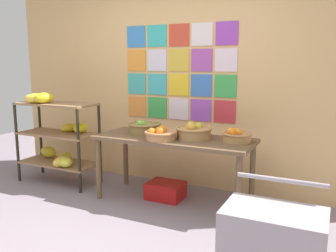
{
  "coord_description": "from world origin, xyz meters",
  "views": [
    {
      "loc": [
        1.79,
        -2.23,
        1.51
      ],
      "look_at": [
        0.23,
        0.98,
        0.88
      ],
      "focal_mm": 38.14,
      "sensor_mm": 36.0,
      "label": 1
    }
  ],
  "objects_px": {
    "fruit_basket_back_left": "(194,131)",
    "fruit_basket_left": "(237,136)",
    "fruit_basket_centre": "(144,128)",
    "shopping_cart": "(273,241)",
    "fruit_basket_back_right": "(160,134)",
    "produce_crate_under_table": "(166,190)",
    "banana_shelf_unit": "(58,135)",
    "display_table": "(174,145)"
  },
  "relations": [
    {
      "from": "banana_shelf_unit",
      "to": "fruit_basket_left",
      "type": "xyz_separation_m",
      "value": [
        2.27,
        0.1,
        0.17
      ]
    },
    {
      "from": "display_table",
      "to": "produce_crate_under_table",
      "type": "xyz_separation_m",
      "value": [
        -0.12,
        0.04,
        -0.55
      ]
    },
    {
      "from": "fruit_basket_back_right",
      "to": "produce_crate_under_table",
      "type": "height_order",
      "value": "fruit_basket_back_right"
    },
    {
      "from": "banana_shelf_unit",
      "to": "produce_crate_under_table",
      "type": "relative_size",
      "value": 2.9
    },
    {
      "from": "banana_shelf_unit",
      "to": "fruit_basket_left",
      "type": "relative_size",
      "value": 3.82
    },
    {
      "from": "display_table",
      "to": "shopping_cart",
      "type": "relative_size",
      "value": 2.19
    },
    {
      "from": "display_table",
      "to": "fruit_basket_back_right",
      "type": "relative_size",
      "value": 5.02
    },
    {
      "from": "banana_shelf_unit",
      "to": "fruit_basket_back_right",
      "type": "distance_m",
      "value": 1.55
    },
    {
      "from": "fruit_basket_centre",
      "to": "fruit_basket_back_right",
      "type": "xyz_separation_m",
      "value": [
        0.33,
        -0.24,
        -0.01
      ]
    },
    {
      "from": "fruit_basket_back_left",
      "to": "display_table",
      "type": "bearing_deg",
      "value": -167.39
    },
    {
      "from": "banana_shelf_unit",
      "to": "fruit_basket_left",
      "type": "distance_m",
      "value": 2.28
    },
    {
      "from": "fruit_basket_back_left",
      "to": "shopping_cart",
      "type": "height_order",
      "value": "fruit_basket_back_left"
    },
    {
      "from": "fruit_basket_back_right",
      "to": "fruit_basket_left",
      "type": "relative_size",
      "value": 1.13
    },
    {
      "from": "fruit_basket_back_right",
      "to": "shopping_cart",
      "type": "bearing_deg",
      "value": -40.35
    },
    {
      "from": "display_table",
      "to": "fruit_basket_left",
      "type": "xyz_separation_m",
      "value": [
        0.67,
        0.07,
        0.15
      ]
    },
    {
      "from": "banana_shelf_unit",
      "to": "display_table",
      "type": "distance_m",
      "value": 1.6
    },
    {
      "from": "fruit_basket_back_right",
      "to": "produce_crate_under_table",
      "type": "xyz_separation_m",
      "value": [
        -0.05,
        0.22,
        -0.69
      ]
    },
    {
      "from": "fruit_basket_centre",
      "to": "shopping_cart",
      "type": "distance_m",
      "value": 2.21
    },
    {
      "from": "fruit_basket_left",
      "to": "produce_crate_under_table",
      "type": "distance_m",
      "value": 1.05
    },
    {
      "from": "display_table",
      "to": "shopping_cart",
      "type": "xyz_separation_m",
      "value": [
        1.29,
        -1.33,
        -0.2
      ]
    },
    {
      "from": "banana_shelf_unit",
      "to": "fruit_basket_back_right",
      "type": "xyz_separation_m",
      "value": [
        1.53,
        -0.14,
        0.17
      ]
    },
    {
      "from": "fruit_basket_back_right",
      "to": "produce_crate_under_table",
      "type": "relative_size",
      "value": 0.86
    },
    {
      "from": "produce_crate_under_table",
      "to": "fruit_basket_left",
      "type": "bearing_deg",
      "value": 1.74
    },
    {
      "from": "fruit_basket_centre",
      "to": "fruit_basket_left",
      "type": "relative_size",
      "value": 1.21
    },
    {
      "from": "fruit_basket_back_left",
      "to": "produce_crate_under_table",
      "type": "relative_size",
      "value": 0.97
    },
    {
      "from": "fruit_basket_centre",
      "to": "produce_crate_under_table",
      "type": "xyz_separation_m",
      "value": [
        0.28,
        -0.02,
        -0.7
      ]
    },
    {
      "from": "fruit_basket_back_right",
      "to": "fruit_basket_left",
      "type": "height_order",
      "value": "same"
    },
    {
      "from": "fruit_basket_centre",
      "to": "produce_crate_under_table",
      "type": "distance_m",
      "value": 0.75
    },
    {
      "from": "banana_shelf_unit",
      "to": "fruit_basket_centre",
      "type": "xyz_separation_m",
      "value": [
        1.2,
        0.09,
        0.18
      ]
    },
    {
      "from": "display_table",
      "to": "fruit_basket_centre",
      "type": "bearing_deg",
      "value": 171.76
    },
    {
      "from": "banana_shelf_unit",
      "to": "display_table",
      "type": "height_order",
      "value": "banana_shelf_unit"
    },
    {
      "from": "fruit_basket_left",
      "to": "fruit_basket_back_left",
      "type": "bearing_deg",
      "value": -177.74
    },
    {
      "from": "fruit_basket_back_right",
      "to": "fruit_basket_left",
      "type": "xyz_separation_m",
      "value": [
        0.74,
        0.25,
        0.0
      ]
    },
    {
      "from": "fruit_basket_centre",
      "to": "fruit_basket_back_left",
      "type": "bearing_deg",
      "value": -0.91
    },
    {
      "from": "banana_shelf_unit",
      "to": "produce_crate_under_table",
      "type": "xyz_separation_m",
      "value": [
        1.48,
        0.08,
        -0.52
      ]
    },
    {
      "from": "fruit_basket_back_left",
      "to": "fruit_basket_left",
      "type": "height_order",
      "value": "fruit_basket_back_left"
    },
    {
      "from": "display_table",
      "to": "fruit_basket_centre",
      "type": "distance_m",
      "value": 0.43
    },
    {
      "from": "display_table",
      "to": "shopping_cart",
      "type": "height_order",
      "value": "shopping_cart"
    },
    {
      "from": "banana_shelf_unit",
      "to": "fruit_basket_back_left",
      "type": "xyz_separation_m",
      "value": [
        1.81,
        0.08,
        0.18
      ]
    },
    {
      "from": "display_table",
      "to": "banana_shelf_unit",
      "type": "bearing_deg",
      "value": -178.69
    },
    {
      "from": "banana_shelf_unit",
      "to": "display_table",
      "type": "bearing_deg",
      "value": 1.31
    },
    {
      "from": "fruit_basket_back_left",
      "to": "fruit_basket_left",
      "type": "distance_m",
      "value": 0.46
    }
  ]
}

